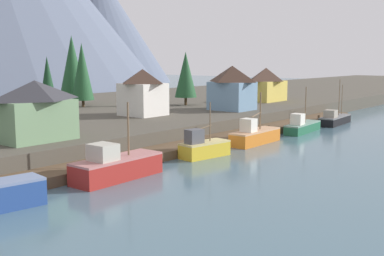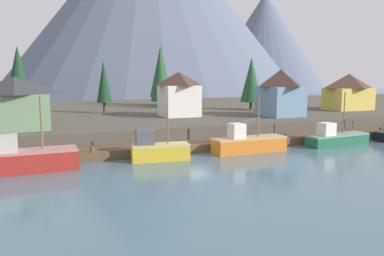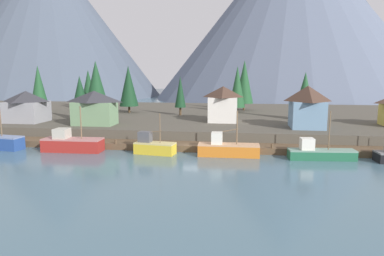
% 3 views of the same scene
% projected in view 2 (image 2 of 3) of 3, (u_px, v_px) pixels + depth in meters
% --- Properties ---
extents(ground_plane, '(400.00, 400.00, 1.00)m').
position_uv_depth(ground_plane, '(151.00, 133.00, 62.63)').
color(ground_plane, '#476675').
extents(dock, '(80.00, 4.00, 1.60)m').
position_uv_depth(dock, '(193.00, 146.00, 45.93)').
color(dock, brown).
rests_on(dock, ground_plane).
extents(shoreline_bank, '(400.00, 56.00, 2.50)m').
position_uv_depth(shoreline_bank, '(134.00, 116.00, 73.43)').
color(shoreline_bank, '#4C473D').
rests_on(shoreline_bank, ground_plane).
extents(mountain_central_peak, '(130.35, 130.35, 82.01)m').
position_uv_depth(mountain_central_peak, '(150.00, 1.00, 166.80)').
color(mountain_central_peak, slate).
rests_on(mountain_central_peak, ground_plane).
extents(mountain_east_peak, '(70.35, 70.35, 50.42)m').
position_uv_depth(mountain_east_peak, '(209.00, 44.00, 199.50)').
color(mountain_east_peak, '#475160').
rests_on(mountain_east_peak, ground_plane).
extents(mountain_far_ridge, '(69.05, 69.05, 53.75)m').
position_uv_depth(mountain_far_ridge, '(264.00, 42.00, 212.95)').
color(mountain_far_ridge, slate).
rests_on(mountain_far_ridge, ground_plane).
extents(fishing_boat_red, '(9.18, 3.19, 6.97)m').
position_uv_depth(fishing_boat_red, '(24.00, 159.00, 35.63)').
color(fishing_boat_red, maroon).
rests_on(fishing_boat_red, ground_plane).
extents(fishing_boat_yellow, '(6.27, 3.12, 6.12)m').
position_uv_depth(fishing_boat_yellow, '(158.00, 150.00, 40.50)').
color(fishing_boat_yellow, gold).
rests_on(fishing_boat_yellow, ground_plane).
extents(fishing_boat_orange, '(8.86, 2.68, 6.62)m').
position_uv_depth(fishing_boat_orange, '(248.00, 143.00, 44.71)').
color(fishing_boat_orange, '#CC6B1E').
rests_on(fishing_boat_orange, ground_plane).
extents(fishing_boat_green, '(9.26, 3.02, 6.79)m').
position_uv_depth(fishing_boat_green, '(336.00, 138.00, 49.29)').
color(fishing_boat_green, '#1E5B3D').
rests_on(fishing_boat_green, ground_plane).
extents(house_white, '(5.71, 6.03, 6.93)m').
position_uv_depth(house_white, '(179.00, 94.00, 60.53)').
color(house_white, silver).
rests_on(house_white, shoreline_bank).
extents(house_yellow, '(8.34, 5.66, 6.66)m').
position_uv_depth(house_yellow, '(348.00, 91.00, 71.47)').
color(house_yellow, gold).
rests_on(house_yellow, shoreline_bank).
extents(house_blue, '(5.78, 6.77, 7.31)m').
position_uv_depth(house_blue, '(280.00, 92.00, 60.66)').
color(house_blue, '#6689A8').
rests_on(house_blue, shoreline_bank).
extents(house_green, '(7.77, 4.80, 6.27)m').
position_uv_depth(house_green, '(16.00, 103.00, 44.88)').
color(house_green, '#6B8E66').
rests_on(house_green, shoreline_bank).
extents(conifer_near_left, '(3.89, 3.89, 11.21)m').
position_uv_depth(conifer_near_left, '(160.00, 76.00, 77.19)').
color(conifer_near_left, '#4C3823').
rests_on(conifer_near_left, shoreline_bank).
extents(conifer_near_right, '(4.72, 4.72, 12.73)m').
position_uv_depth(conifer_near_right, '(161.00, 71.00, 82.30)').
color(conifer_near_right, '#4C3823').
rests_on(conifer_near_right, shoreline_bank).
extents(conifer_mid_left, '(4.04, 4.04, 9.70)m').
position_uv_depth(conifer_mid_left, '(251.00, 80.00, 71.27)').
color(conifer_mid_left, '#4C3823').
rests_on(conifer_mid_left, shoreline_bank).
extents(conifer_back_left, '(4.55, 4.55, 11.18)m').
position_uv_depth(conifer_back_left, '(18.00, 75.00, 63.49)').
color(conifer_back_left, '#4C3823').
rests_on(conifer_back_left, shoreline_bank).
extents(conifer_far_left, '(2.52, 2.52, 8.82)m').
position_uv_depth(conifer_far_left, '(104.00, 82.00, 65.09)').
color(conifer_far_left, '#4C3823').
rests_on(conifer_far_left, shoreline_bank).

